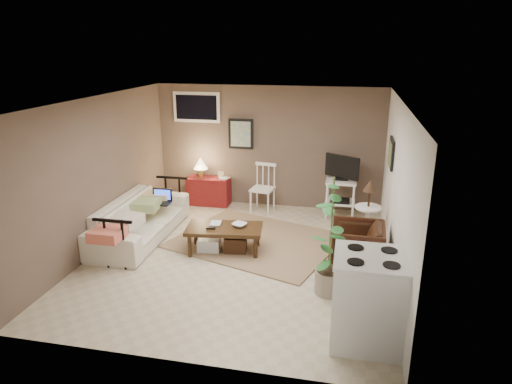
% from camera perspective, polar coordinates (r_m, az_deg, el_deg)
% --- Properties ---
extents(floor, '(5.00, 5.00, 0.00)m').
position_cam_1_polar(floor, '(7.15, -2.19, -8.13)').
color(floor, '#C1B293').
rests_on(floor, ground).
extents(art_back, '(0.50, 0.03, 0.60)m').
position_cam_1_polar(art_back, '(9.11, -1.91, 7.27)').
color(art_back, black).
extents(art_right, '(0.03, 0.60, 0.45)m').
position_cam_1_polar(art_right, '(7.48, 16.56, 4.69)').
color(art_right, black).
extents(window, '(0.96, 0.03, 0.60)m').
position_cam_1_polar(window, '(9.28, -7.44, 10.46)').
color(window, white).
extents(rug, '(3.02, 2.70, 0.02)m').
position_cam_1_polar(rug, '(7.67, 0.02, -6.10)').
color(rug, '#927A55').
rests_on(rug, floor).
extents(coffee_table, '(1.24, 0.75, 0.45)m').
position_cam_1_polar(coffee_table, '(7.24, -4.04, -5.65)').
color(coffee_table, '#39230F').
rests_on(coffee_table, floor).
extents(sofa, '(0.67, 2.30, 0.90)m').
position_cam_1_polar(sofa, '(7.90, -14.29, -2.52)').
color(sofa, beige).
rests_on(sofa, floor).
extents(sofa_pillows, '(0.44, 2.19, 0.15)m').
position_cam_1_polar(sofa_pillows, '(7.62, -14.83, -2.51)').
color(sofa_pillows, beige).
rests_on(sofa_pillows, sofa).
extents(sofa_end_rails, '(0.62, 2.30, 0.77)m').
position_cam_1_polar(sofa_end_rails, '(7.87, -13.39, -3.03)').
color(sofa_end_rails, black).
rests_on(sofa_end_rails, floor).
extents(laptop, '(0.35, 0.26, 0.24)m').
position_cam_1_polar(laptop, '(8.11, -11.76, -0.82)').
color(laptop, black).
rests_on(laptop, sofa).
extents(red_console, '(0.85, 0.38, 0.98)m').
position_cam_1_polar(red_console, '(9.36, -6.01, 0.46)').
color(red_console, maroon).
rests_on(red_console, floor).
extents(spindle_chair, '(0.48, 0.48, 0.93)m').
position_cam_1_polar(spindle_chair, '(8.94, 0.86, 0.37)').
color(spindle_chair, white).
rests_on(spindle_chair, floor).
extents(tv_stand, '(0.64, 0.46, 1.19)m').
position_cam_1_polar(tv_stand, '(8.71, 10.57, 0.91)').
color(tv_stand, white).
rests_on(tv_stand, floor).
extents(side_table, '(0.42, 0.42, 1.12)m').
position_cam_1_polar(side_table, '(7.50, 13.88, -1.64)').
color(side_table, white).
rests_on(side_table, floor).
extents(armchair, '(0.72, 0.77, 0.77)m').
position_cam_1_polar(armchair, '(6.78, 12.44, -6.45)').
color(armchair, black).
rests_on(armchair, floor).
extents(potted_plant, '(0.41, 0.41, 1.62)m').
position_cam_1_polar(potted_plant, '(5.90, 9.38, -5.03)').
color(potted_plant, gray).
rests_on(potted_plant, floor).
extents(stove, '(0.80, 0.74, 1.04)m').
position_cam_1_polar(stove, '(5.21, 13.96, -12.89)').
color(stove, silver).
rests_on(stove, floor).
extents(bowl, '(0.22, 0.12, 0.22)m').
position_cam_1_polar(bowl, '(7.14, -2.11, -3.51)').
color(bowl, '#39230F').
rests_on(bowl, coffee_table).
extents(book_table, '(0.17, 0.04, 0.24)m').
position_cam_1_polar(book_table, '(7.28, -5.78, -3.08)').
color(book_table, '#39230F').
rests_on(book_table, coffee_table).
extents(book_console, '(0.16, 0.07, 0.22)m').
position_cam_1_polar(book_console, '(9.20, -4.36, 2.41)').
color(book_console, '#39230F').
rests_on(book_console, red_console).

